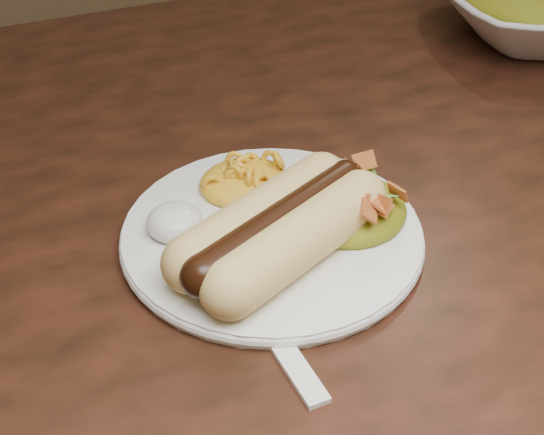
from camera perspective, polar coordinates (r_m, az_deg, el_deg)
name	(u,v)px	position (r m, az deg, el deg)	size (l,w,h in m)	color
table	(288,284)	(0.67, 1.22, -5.06)	(1.60, 0.90, 0.75)	#431D12
plate	(272,234)	(0.57, 0.00, -1.27)	(0.22, 0.22, 0.01)	white
hotdog	(280,227)	(0.53, 0.60, -0.76)	(0.15, 0.12, 0.04)	#FFE688
mac_and_cheese	(245,172)	(0.60, -2.08, 3.45)	(0.07, 0.07, 0.03)	gold
sour_cream	(174,217)	(0.56, -7.38, 0.04)	(0.04, 0.04, 0.03)	white
taco_salad	(349,200)	(0.57, 5.79, 1.34)	(0.09, 0.09, 0.04)	#A06B0A
fork	(283,348)	(0.49, 0.84, -9.79)	(0.02, 0.13, 0.00)	white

